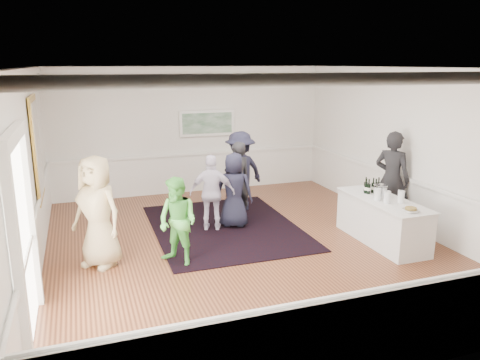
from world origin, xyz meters
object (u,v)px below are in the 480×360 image
object	(u,v)px
guest_tan	(97,212)
guest_lilac	(212,193)
guest_green	(178,222)
guest_navy	(234,190)
bartender	(392,179)
nut_bowl	(411,210)
guest_dark_b	(237,181)
ice_bucket	(380,192)
guest_dark_a	(240,172)
serving_table	(382,221)

from	to	relation	value
guest_tan	guest_lilac	size ratio (longest dim) A/B	1.21
guest_tan	guest_green	xyz separation A→B (m)	(1.24, -0.36, -0.19)
guest_green	guest_navy	distance (m)	2.06
guest_green	bartender	bearing A→B (deg)	57.37
guest_green	nut_bowl	distance (m)	3.91
guest_dark_b	guest_navy	xyz separation A→B (m)	(-0.21, -0.41, -0.07)
guest_tan	guest_dark_b	distance (m)	3.28
guest_green	ice_bucket	size ratio (longest dim) A/B	5.68
ice_bucket	nut_bowl	bearing A→B (deg)	-91.88
guest_navy	ice_bucket	distance (m)	2.84
guest_dark_a	guest_dark_b	distance (m)	0.62
guest_green	guest_dark_b	xyz separation A→B (m)	(1.67, 1.86, 0.10)
guest_tan	bartender	bearing A→B (deg)	45.08
guest_dark_a	guest_navy	bearing A→B (deg)	47.49
guest_tan	guest_navy	xyz separation A→B (m)	(2.70, 1.09, -0.16)
serving_table	guest_dark_a	size ratio (longest dim) A/B	1.13
guest_dark_a	guest_lilac	bearing A→B (deg)	30.52
bartender	ice_bucket	world-z (taller)	bartender
serving_table	guest_dark_a	bearing A→B (deg)	124.58
guest_tan	guest_dark_a	bearing A→B (deg)	77.13
guest_lilac	guest_navy	world-z (taller)	guest_navy
guest_green	guest_navy	world-z (taller)	guest_navy
guest_navy	nut_bowl	xyz separation A→B (m)	(2.30, -2.52, 0.10)
guest_dark_b	ice_bucket	size ratio (longest dim) A/B	6.49
serving_table	ice_bucket	distance (m)	0.54
serving_table	guest_lilac	bearing A→B (deg)	149.03
guest_lilac	guest_dark_a	xyz separation A→B (m)	(0.94, 1.02, 0.14)
guest_dark_a	bartender	bearing A→B (deg)	125.92
guest_dark_b	nut_bowl	bearing A→B (deg)	111.58
nut_bowl	guest_dark_b	bearing A→B (deg)	125.48
bartender	guest_navy	size ratio (longest dim) A/B	1.28
ice_bucket	serving_table	bearing A→B (deg)	-87.68
guest_green	guest_lilac	bearing A→B (deg)	106.41
bartender	guest_navy	xyz separation A→B (m)	(-3.05, 0.99, -0.21)
guest_dark_b	guest_dark_a	bearing A→B (deg)	-128.74
serving_table	nut_bowl	distance (m)	0.91
bartender	guest_lilac	size ratio (longest dim) A/B	1.28
guest_green	ice_bucket	bearing A→B (deg)	49.08
guest_green	guest_lilac	distance (m)	1.71
guest_tan	ice_bucket	bearing A→B (deg)	38.15
serving_table	guest_lilac	distance (m)	3.29
guest_tan	ice_bucket	distance (m)	5.06
bartender	guest_green	size ratio (longest dim) A/B	1.33
bartender	guest_navy	bearing A→B (deg)	39.55
guest_tan	guest_dark_b	world-z (taller)	guest_tan
serving_table	guest_navy	distance (m)	2.93
guest_lilac	guest_green	bearing A→B (deg)	73.74
guest_dark_a	ice_bucket	bearing A→B (deg)	108.95
nut_bowl	guest_navy	bearing A→B (deg)	132.39
guest_green	guest_tan	bearing A→B (deg)	-144.67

